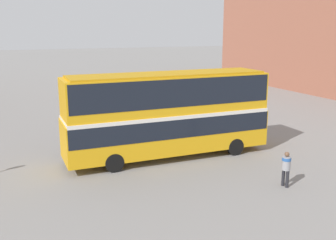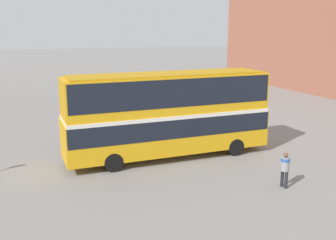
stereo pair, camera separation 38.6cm
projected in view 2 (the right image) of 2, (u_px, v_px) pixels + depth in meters
name	position (u px, v px, depth m)	size (l,w,h in m)	color
ground_plane	(145.00, 156.00, 21.95)	(240.00, 240.00, 0.00)	gray
double_decker_bus	(168.00, 110.00, 21.23)	(11.28, 2.75, 4.64)	gold
pedestrian_foreground	(285.00, 166.00, 17.39)	(0.44, 0.44, 1.63)	#232328
parked_car_kerb_near	(164.00, 97.00, 35.70)	(4.16, 2.40, 1.66)	black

